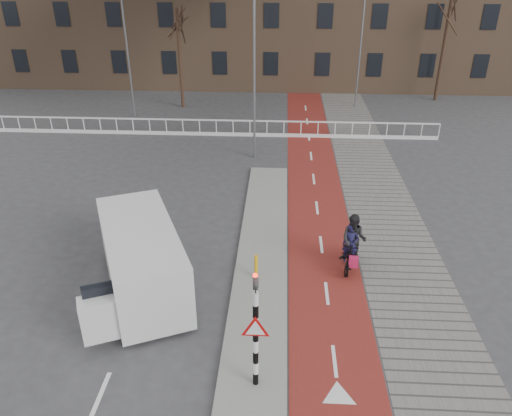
{
  "coord_description": "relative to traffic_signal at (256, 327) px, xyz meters",
  "views": [
    {
      "loc": [
        -0.08,
        -11.18,
        10.03
      ],
      "look_at": [
        -0.98,
        5.0,
        1.5
      ],
      "focal_mm": 35.0,
      "sensor_mm": 36.0,
      "label": 1
    }
  ],
  "objects": [
    {
      "name": "van",
      "position": [
        -3.84,
        3.91,
        -0.79
      ],
      "size": [
        4.08,
        5.72,
        2.29
      ],
      "rotation": [
        0.0,
        0.0,
        0.41
      ],
      "color": "silver",
      "rests_on": "ground"
    },
    {
      "name": "ground",
      "position": [
        0.6,
        2.02,
        -1.99
      ],
      "size": [
        120.0,
        120.0,
        0.0
      ],
      "primitive_type": "plane",
      "color": "#38383A",
      "rests_on": "ground"
    },
    {
      "name": "streetlight_near",
      "position": [
        -0.94,
        15.7,
        2.36
      ],
      "size": [
        0.12,
        0.12,
        8.71
      ],
      "primitive_type": "cylinder",
      "color": "slate",
      "rests_on": "ground"
    },
    {
      "name": "tree_mid",
      "position": [
        -6.49,
        24.85,
        1.28
      ],
      "size": [
        0.22,
        0.22,
        6.53
      ],
      "primitive_type": "cylinder",
      "color": "black",
      "rests_on": "ground"
    },
    {
      "name": "traffic_signal",
      "position": [
        0.0,
        0.0,
        0.0
      ],
      "size": [
        0.8,
        0.8,
        3.68
      ],
      "color": "black",
      "rests_on": "curb_island"
    },
    {
      "name": "railing",
      "position": [
        -4.4,
        19.02,
        -1.68
      ],
      "size": [
        28.0,
        0.1,
        0.99
      ],
      "color": "silver",
      "rests_on": "ground"
    },
    {
      "name": "streetlight_right",
      "position": [
        5.58,
        25.56,
        2.09
      ],
      "size": [
        0.12,
        0.12,
        8.17
      ],
      "primitive_type": "cylinder",
      "color": "slate",
      "rests_on": "ground"
    },
    {
      "name": "curb_island",
      "position": [
        -0.1,
        6.02,
        -1.93
      ],
      "size": [
        1.8,
        16.0,
        0.12
      ],
      "primitive_type": "cube",
      "color": "gray",
      "rests_on": "ground"
    },
    {
      "name": "streetlight_left",
      "position": [
        -9.3,
        22.54,
        2.4
      ],
      "size": [
        0.12,
        0.12,
        8.78
      ],
      "primitive_type": "cylinder",
      "color": "slate",
      "rests_on": "ground"
    },
    {
      "name": "sidewalk",
      "position": [
        4.9,
        12.02,
        -1.98
      ],
      "size": [
        3.0,
        60.0,
        0.01
      ],
      "primitive_type": "cube",
      "color": "slate",
      "rests_on": "ground"
    },
    {
      "name": "bike_lane",
      "position": [
        2.1,
        12.02,
        -1.98
      ],
      "size": [
        2.5,
        60.0,
        0.01
      ],
      "primitive_type": "cube",
      "color": "maroon",
      "rests_on": "ground"
    },
    {
      "name": "tree_right",
      "position": [
        11.66,
        27.62,
        1.55
      ],
      "size": [
        0.25,
        0.25,
        7.09
      ],
      "primitive_type": "cylinder",
      "color": "black",
      "rests_on": "ground"
    },
    {
      "name": "bollard",
      "position": [
        -0.24,
        4.65,
        -1.45
      ],
      "size": [
        0.12,
        0.12,
        0.85
      ],
      "primitive_type": "cylinder",
      "color": "#EDAB0D",
      "rests_on": "curb_island"
    },
    {
      "name": "cyclist_near",
      "position": [
        2.95,
        5.55,
        -1.41
      ],
      "size": [
        0.77,
        1.67,
        1.71
      ],
      "rotation": [
        0.0,
        0.0,
        -0.14
      ],
      "color": "black",
      "rests_on": "bike_lane"
    },
    {
      "name": "cyclist_far",
      "position": [
        3.05,
        5.57,
        -1.13
      ],
      "size": [
        1.2,
        1.99,
        2.06
      ],
      "rotation": [
        0.0,
        0.0,
        -0.37
      ],
      "color": "black",
      "rests_on": "bike_lane"
    }
  ]
}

